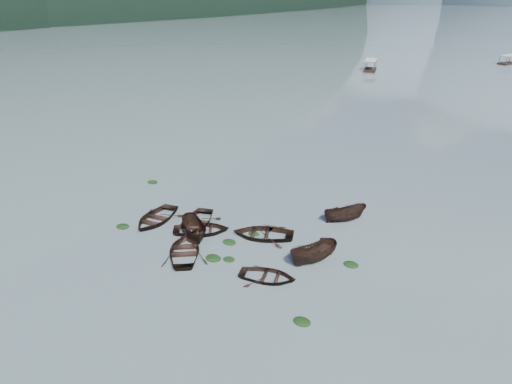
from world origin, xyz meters
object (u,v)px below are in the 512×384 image
Objects in this scene: rowboat_3 at (185,254)px; pontoon_left at (370,71)px; rowboat_0 at (156,221)px; pontoon_centre at (507,64)px.

rowboat_3 is 0.72× the size of pontoon_left.
rowboat_3 is (5.68, -2.42, 0.00)m from rowboat_0.
rowboat_3 is at bearing -93.36° from pontoon_left.
rowboat_3 is 118.41m from pontoon_centre.
pontoon_left reaches higher than rowboat_3.
rowboat_0 is at bearing -96.63° from pontoon_left.
pontoon_left is at bearing -108.27° from pontoon_centre.
rowboat_3 is at bearing -71.14° from pontoon_centre.
pontoon_centre is at bearing 73.65° from rowboat_0.
rowboat_0 is 1.03× the size of rowboat_3.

